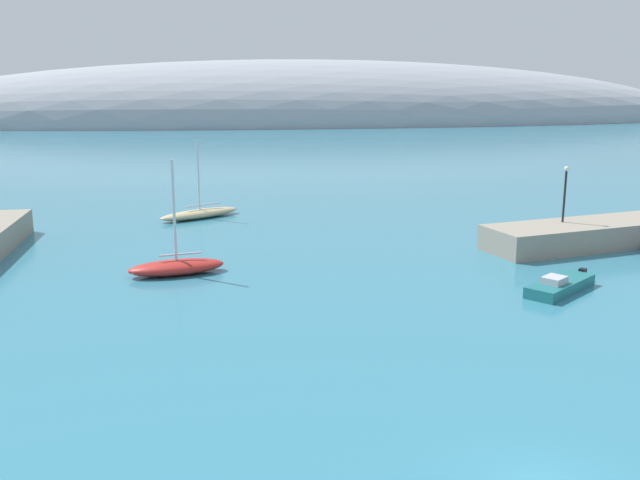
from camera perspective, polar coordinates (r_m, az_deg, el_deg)
The scene contains 6 objects.
breakwater_rocks at distance 56.20m, azimuth 22.85°, elevation 0.63°, with size 20.77×4.52×1.79m, color gray.
distant_ridge at distance 208.68m, azimuth -1.17°, elevation 9.62°, with size 248.14×62.45×35.94m, color #999EA8.
sailboat_sand_near_shore at distance 62.50m, azimuth -9.80°, elevation 2.18°, with size 7.63×5.64×6.94m.
sailboat_red_mid_mooring at distance 44.55m, azimuth -11.65°, elevation -2.12°, with size 6.28×3.32×7.21m.
motorboat_teal_foreground at distance 42.45m, azimuth 19.03°, elevation -3.52°, with size 5.42×4.66×1.05m.
harbor_lamp_post at distance 53.41m, azimuth 19.41°, elevation 4.06°, with size 0.36×0.36×4.08m.
Camera 1 is at (-9.62, -16.74, 11.83)m, focal length 39.14 mm.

